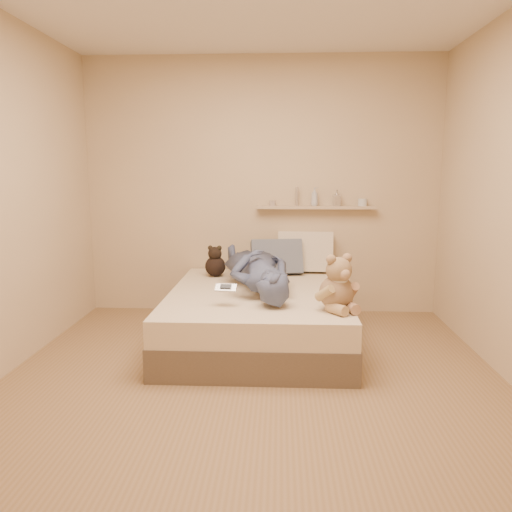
# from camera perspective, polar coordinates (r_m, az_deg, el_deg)

# --- Properties ---
(room) EXTENTS (3.80, 3.80, 3.80)m
(room) POSITION_cam_1_polar(r_m,az_deg,el_deg) (3.25, -0.55, 6.75)
(room) COLOR olive
(room) RESTS_ON ground
(bed) EXTENTS (1.50, 1.90, 0.45)m
(bed) POSITION_cam_1_polar(r_m,az_deg,el_deg) (4.36, 0.18, -6.86)
(bed) COLOR brown
(bed) RESTS_ON floor
(game_console) EXTENTS (0.17, 0.08, 0.06)m
(game_console) POSITION_cam_1_polar(r_m,az_deg,el_deg) (3.79, -3.47, -3.64)
(game_console) COLOR silver
(game_console) RESTS_ON bed
(teddy_bear) EXTENTS (0.34, 0.35, 0.43)m
(teddy_bear) POSITION_cam_1_polar(r_m,az_deg,el_deg) (3.71, 9.35, -3.52)
(teddy_bear) COLOR #8B694C
(teddy_bear) RESTS_ON bed
(dark_plush) EXTENTS (0.20, 0.20, 0.31)m
(dark_plush) POSITION_cam_1_polar(r_m,az_deg,el_deg) (4.85, -4.69, -0.80)
(dark_plush) COLOR black
(dark_plush) RESTS_ON bed
(pillow_cream) EXTENTS (0.56, 0.29, 0.43)m
(pillow_cream) POSITION_cam_1_polar(r_m,az_deg,el_deg) (5.07, 5.66, 0.42)
(pillow_cream) COLOR beige
(pillow_cream) RESTS_ON bed
(pillow_grey) EXTENTS (0.53, 0.33, 0.37)m
(pillow_grey) POSITION_cam_1_polar(r_m,az_deg,el_deg) (4.93, 2.37, -0.16)
(pillow_grey) COLOR #585B6A
(pillow_grey) RESTS_ON bed
(person) EXTENTS (0.86, 1.57, 0.35)m
(person) POSITION_cam_1_polar(r_m,az_deg,el_deg) (4.34, 0.11, -1.43)
(person) COLOR #414B67
(person) RESTS_ON bed
(wall_shelf) EXTENTS (1.20, 0.12, 0.03)m
(wall_shelf) POSITION_cam_1_polar(r_m,az_deg,el_deg) (5.10, 6.85, 5.55)
(wall_shelf) COLOR tan
(wall_shelf) RESTS_ON wall_back
(shelf_bottles) EXTENTS (0.98, 0.09, 0.19)m
(shelf_bottles) POSITION_cam_1_polar(r_m,az_deg,el_deg) (5.11, 8.06, 6.50)
(shelf_bottles) COLOR #AE9E95
(shelf_bottles) RESTS_ON wall_shelf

